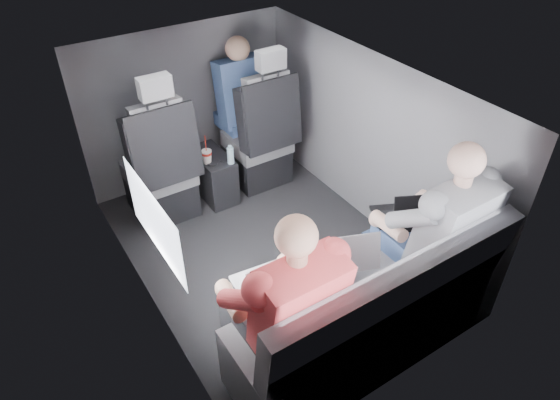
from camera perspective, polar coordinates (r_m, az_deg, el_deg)
floor at (r=3.77m, az=-1.33°, el=-6.02°), size 2.60×2.60×0.00m
ceiling at (r=3.01m, az=-1.70°, el=13.13°), size 2.60×2.60×0.00m
panel_left at (r=3.07m, az=-15.96°, el=-2.78°), size 0.02×2.60×1.35m
panel_right at (r=3.81m, az=10.16°, el=6.60°), size 0.02×2.60×1.35m
panel_front at (r=4.36m, az=-10.67°, el=10.58°), size 1.80×0.02×1.35m
panel_back at (r=2.59m, az=14.10°, el=-11.36°), size 1.80×0.02×1.35m
side_window at (r=2.70m, az=-14.20°, el=-2.41°), size 0.02×0.75×0.42m
seatbelt at (r=3.98m, az=-1.08°, el=10.57°), size 0.35×0.11×0.59m
front_seat_left at (r=3.98m, az=-13.39°, el=2.90°), size 0.52×0.58×1.26m
front_seat_right at (r=4.29m, az=-2.22°, el=6.63°), size 0.52×0.58×1.26m
center_console at (r=4.26m, az=-7.64°, el=2.81°), size 0.24×0.48×0.41m
rear_bench at (r=2.97m, az=9.77°, el=-13.32°), size 1.60×0.57×0.92m
soda_cup at (r=4.02m, az=-8.36°, el=4.98°), size 0.08×0.08×0.25m
water_bottle at (r=3.99m, az=-5.68°, el=5.12°), size 0.06×0.06×0.16m
laptop_white at (r=2.68m, az=-1.51°, el=-9.29°), size 0.32×0.31×0.23m
laptop_silver at (r=2.85m, az=6.87°, el=-6.20°), size 0.39×0.40×0.23m
laptop_black at (r=3.19m, az=14.42°, el=-1.66°), size 0.42×0.44×0.25m
passenger_rear_left at (r=2.54m, az=0.30°, el=-12.01°), size 0.54×0.65×1.28m
passenger_rear_right at (r=3.08m, az=17.00°, el=-3.34°), size 0.55×0.66×1.30m
passenger_front_right at (r=4.32m, az=-4.58°, el=11.96°), size 0.40×0.40×0.81m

